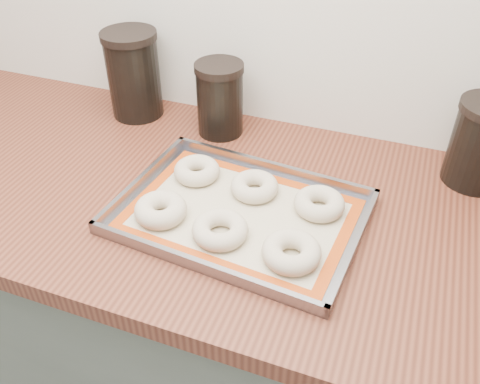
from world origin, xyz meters
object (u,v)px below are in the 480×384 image
at_px(bagel_back_left, 197,171).
at_px(canister_mid, 220,99).
at_px(bagel_front_mid, 220,230).
at_px(bagel_back_mid, 254,186).
at_px(baking_tray, 240,214).
at_px(bagel_front_right, 291,252).
at_px(bagel_back_right, 319,204).
at_px(canister_left, 134,74).
at_px(bagel_front_left, 161,210).

relative_size(bagel_back_left, canister_mid, 0.55).
bearing_deg(bagel_front_mid, bagel_back_mid, 83.46).
distance_m(baking_tray, bagel_front_mid, 0.07).
relative_size(bagel_front_mid, bagel_front_right, 0.99).
bearing_deg(bagel_back_right, bagel_back_mid, 176.56).
bearing_deg(bagel_front_right, bagel_back_mid, 127.99).
distance_m(baking_tray, bagel_back_left, 0.15).
xyz_separation_m(canister_left, canister_mid, (0.23, -0.01, -0.02)).
bearing_deg(bagel_back_left, bagel_back_right, -3.88).
distance_m(bagel_front_left, bagel_back_mid, 0.20).
distance_m(bagel_front_left, canister_left, 0.44).
height_order(baking_tray, canister_mid, canister_mid).
height_order(bagel_front_right, canister_left, canister_left).
relative_size(bagel_front_mid, bagel_back_right, 1.05).
relative_size(bagel_front_right, canister_mid, 0.60).
bearing_deg(canister_mid, bagel_front_right, -52.42).
height_order(bagel_front_right, bagel_back_right, bagel_front_right).
height_order(bagel_front_right, bagel_back_mid, bagel_front_right).
distance_m(baking_tray, canister_left, 0.49).
relative_size(bagel_back_left, canister_left, 0.45).
relative_size(bagel_front_mid, canister_left, 0.49).
height_order(canister_left, canister_mid, canister_left).
distance_m(baking_tray, bagel_front_right, 0.15).
height_order(baking_tray, bagel_front_right, bagel_front_right).
bearing_deg(bagel_back_mid, bagel_back_left, 175.68).
bearing_deg(bagel_back_left, baking_tray, -33.12).
bearing_deg(canister_left, bagel_back_right, -23.34).
height_order(bagel_front_mid, bagel_back_mid, same).
bearing_deg(bagel_front_mid, bagel_back_right, 41.81).
bearing_deg(canister_left, bagel_back_left, -38.98).
distance_m(baking_tray, bagel_back_right, 0.15).
relative_size(bagel_back_left, bagel_back_mid, 1.00).
bearing_deg(bagel_front_mid, bagel_front_left, 175.04).
bearing_deg(baking_tray, bagel_front_mid, -100.03).
bearing_deg(bagel_back_left, bagel_front_mid, -53.20).
relative_size(baking_tray, canister_mid, 2.82).
relative_size(bagel_front_left, canister_left, 0.47).
bearing_deg(bagel_front_left, baking_tray, 23.28).
relative_size(bagel_front_mid, bagel_back_mid, 1.07).
bearing_deg(baking_tray, bagel_front_right, -33.14).
distance_m(bagel_back_left, canister_left, 0.34).
relative_size(bagel_back_mid, bagel_back_right, 0.98).
height_order(bagel_front_left, bagel_back_mid, bagel_front_left).
bearing_deg(baking_tray, bagel_back_mid, 86.86).
bearing_deg(canister_mid, bagel_back_right, -36.32).
relative_size(bagel_front_left, bagel_back_right, 1.02).
height_order(bagel_back_right, canister_left, canister_left).
xyz_separation_m(bagel_front_left, bagel_back_left, (0.01, 0.14, -0.00)).
relative_size(bagel_back_mid, canister_mid, 0.56).
height_order(bagel_front_right, canister_mid, canister_mid).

